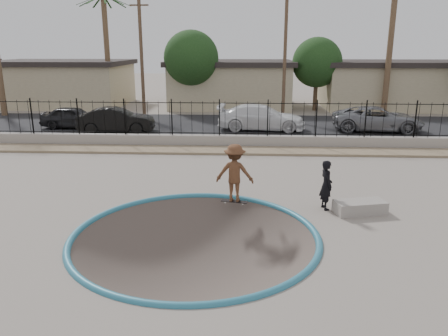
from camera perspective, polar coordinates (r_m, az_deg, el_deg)
ground at (r=25.03m, az=-0.34°, el=1.24°), size 120.00×120.00×2.20m
bowl_pit at (r=12.41m, az=-3.79°, el=-8.90°), size 6.84×6.84×1.80m
coping_ring at (r=12.41m, az=-3.79°, el=-8.90°), size 7.04×7.04×0.20m
rock_strip at (r=22.04m, az=-0.76°, el=2.33°), size 42.00×1.60×0.11m
retaining_wall at (r=23.06m, az=-0.59°, el=3.55°), size 42.00×0.45×0.60m
fence at (r=22.84m, az=-0.59°, el=6.50°), size 40.00×0.04×1.80m
street at (r=29.68m, az=0.20°, el=5.75°), size 90.00×8.00×0.04m
house_west at (r=42.14m, az=-20.32°, el=10.43°), size 11.60×8.60×3.90m
house_center at (r=38.85m, az=0.88°, el=11.02°), size 10.60×8.60×3.90m
house_east at (r=40.83m, az=21.26°, el=10.20°), size 12.60×8.60×3.90m
palm_mid at (r=37.98m, az=-15.25°, el=17.51°), size 2.30×2.30×9.30m
palm_right at (r=35.87m, az=21.23°, el=18.18°), size 2.30×2.30×10.30m
utility_pole_left at (r=32.06m, az=-10.75°, el=14.64°), size 1.70×0.24×9.00m
utility_pole_mid at (r=31.31m, az=7.99°, el=15.20°), size 1.70×0.24×9.50m
street_tree_left at (r=35.48m, az=-4.31°, el=14.11°), size 4.32×4.32×6.36m
street_tree_mid at (r=36.66m, az=12.06°, el=13.32°), size 3.96×3.96×5.83m
skater at (r=14.54m, az=1.41°, el=-1.01°), size 1.33×0.85×1.95m
skateboard at (r=14.83m, az=1.38°, el=-4.39°), size 0.93×0.42×0.08m
videographer at (r=14.48m, az=13.20°, el=-2.17°), size 0.52×0.67×1.63m
concrete_ledge at (r=14.60m, az=17.33°, el=-4.90°), size 1.72×1.05×0.40m
car_a at (r=29.68m, az=-19.05°, el=6.28°), size 4.12×1.77×1.39m
car_b at (r=27.46m, az=-13.88°, el=6.10°), size 4.68×2.03×1.50m
car_c at (r=27.56m, az=4.89°, el=6.61°), size 5.56×2.55×1.58m
car_d at (r=28.72m, az=19.41°, el=6.08°), size 5.62×2.96×1.51m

